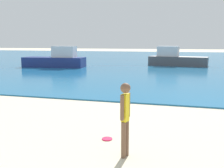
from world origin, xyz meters
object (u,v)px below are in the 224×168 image
object	(u,v)px
boat_far	(176,59)
boat_near	(56,60)
frisbee	(107,139)
person_standing	(125,116)

from	to	relation	value
boat_far	boat_near	bearing A→B (deg)	-148.73
frisbee	boat_near	distance (m)	20.53
person_standing	boat_far	distance (m)	23.48
boat_far	person_standing	bearing A→B (deg)	-82.93
boat_near	boat_far	xyz separation A→B (m)	(11.73, 4.93, -0.01)
boat_near	person_standing	bearing A→B (deg)	116.63
person_standing	boat_near	distance (m)	21.64
person_standing	frisbee	size ratio (longest dim) A/B	6.01
boat_near	boat_far	distance (m)	12.72
boat_near	frisbee	bearing A→B (deg)	116.30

